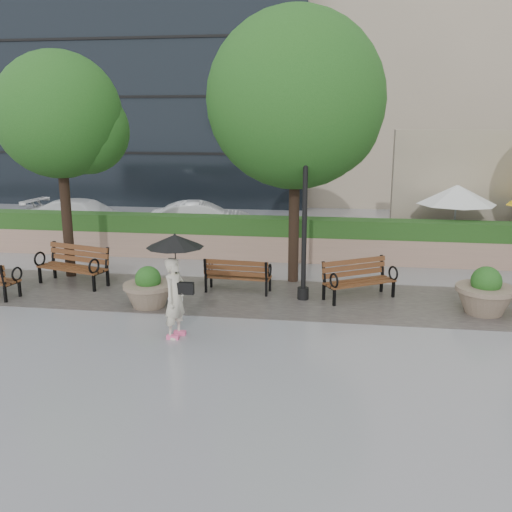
# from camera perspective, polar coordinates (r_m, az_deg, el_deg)

# --- Properties ---
(ground) EXTENTS (100.00, 100.00, 0.00)m
(ground) POSITION_cam_1_polar(r_m,az_deg,el_deg) (11.71, -5.59, -8.39)
(ground) COLOR gray
(ground) RESTS_ON ground
(cobble_strip) EXTENTS (28.00, 3.20, 0.01)m
(cobble_strip) POSITION_cam_1_polar(r_m,az_deg,el_deg) (14.46, -2.74, -3.99)
(cobble_strip) COLOR #383330
(cobble_strip) RESTS_ON ground
(hedge_wall) EXTENTS (24.00, 0.80, 1.35)m
(hedge_wall) POSITION_cam_1_polar(r_m,az_deg,el_deg) (18.11, -0.34, 1.79)
(hedge_wall) COLOR #9F7B66
(hedge_wall) RESTS_ON ground
(asphalt_street) EXTENTS (40.00, 7.00, 0.00)m
(asphalt_street) POSITION_cam_1_polar(r_m,az_deg,el_deg) (22.12, 1.24, 2.20)
(asphalt_street) COLOR black
(asphalt_street) RESTS_ON ground
(bldg_stone) EXTENTS (18.00, 10.00, 20.00)m
(bldg_stone) POSITION_cam_1_polar(r_m,az_deg,el_deg) (34.77, 22.09, 21.98)
(bldg_stone) COLOR tan
(bldg_stone) RESTS_ON ground
(bench_1) EXTENTS (2.08, 1.30, 1.05)m
(bench_1) POSITION_cam_1_polar(r_m,az_deg,el_deg) (16.08, -17.78, -1.69)
(bench_1) COLOR brown
(bench_1) RESTS_ON ground
(bench_2) EXTENTS (1.72, 0.79, 0.90)m
(bench_2) POSITION_cam_1_polar(r_m,az_deg,el_deg) (14.68, -1.82, -2.64)
(bench_2) COLOR brown
(bench_2) RESTS_ON ground
(bench_3) EXTENTS (1.89, 1.55, 0.96)m
(bench_3) POSITION_cam_1_polar(r_m,az_deg,el_deg) (14.37, 10.23, -3.14)
(bench_3) COLOR brown
(bench_3) RESTS_ON ground
(planter_left) EXTENTS (1.18, 1.18, 0.99)m
(planter_left) POSITION_cam_1_polar(r_m,az_deg,el_deg) (13.76, -10.70, -3.46)
(planter_left) COLOR #7F6B56
(planter_left) RESTS_ON ground
(planter_right) EXTENTS (1.32, 1.32, 1.11)m
(planter_right) POSITION_cam_1_polar(r_m,az_deg,el_deg) (14.06, 21.92, -3.67)
(planter_right) COLOR #7F6B56
(planter_right) RESTS_ON ground
(lamppost) EXTENTS (0.28, 0.28, 3.96)m
(lamppost) POSITION_cam_1_polar(r_m,az_deg,el_deg) (13.80, 4.85, 2.56)
(lamppost) COLOR black
(lamppost) RESTS_ON ground
(tree_0) EXTENTS (3.46, 3.37, 6.14)m
(tree_0) POSITION_cam_1_polar(r_m,az_deg,el_deg) (16.53, -18.50, 12.81)
(tree_0) COLOR black
(tree_0) RESTS_ON ground
(tree_1) EXTENTS (4.59, 4.59, 7.14)m
(tree_1) POSITION_cam_1_polar(r_m,az_deg,el_deg) (15.22, 4.61, 14.87)
(tree_1) COLOR black
(tree_1) RESTS_ON ground
(patio_umb_white) EXTENTS (2.50, 2.50, 2.30)m
(patio_umb_white) POSITION_cam_1_polar(r_m,az_deg,el_deg) (19.35, 19.43, 5.76)
(patio_umb_white) COLOR black
(patio_umb_white) RESTS_ON ground
(car_left) EXTENTS (4.77, 2.27, 1.34)m
(car_left) POSITION_cam_1_polar(r_m,az_deg,el_deg) (22.99, -16.71, 3.76)
(car_left) COLOR white
(car_left) RESTS_ON ground
(car_right) EXTENTS (4.12, 2.15, 1.29)m
(car_right) POSITION_cam_1_polar(r_m,az_deg,el_deg) (21.86, -5.43, 3.73)
(car_right) COLOR white
(car_right) RESTS_ON ground
(pedestrian) EXTENTS (1.16, 1.16, 2.13)m
(pedestrian) POSITION_cam_1_polar(r_m,az_deg,el_deg) (11.55, -8.08, -1.98)
(pedestrian) COLOR beige
(pedestrian) RESTS_ON ground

